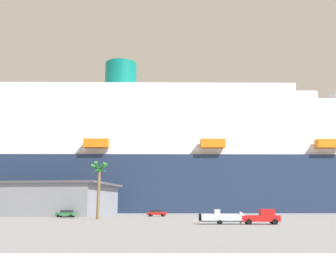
# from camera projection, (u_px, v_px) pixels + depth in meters

# --- Properties ---
(ground_plane) EXTENTS (600.00, 600.00, 0.00)m
(ground_plane) POSITION_uv_depth(u_px,v_px,m) (198.00, 215.00, 102.38)
(ground_plane) COLOR gray
(cruise_ship) EXTENTS (261.18, 52.64, 61.42)m
(cruise_ship) POSITION_uv_depth(u_px,v_px,m) (201.00, 162.00, 145.91)
(cruise_ship) COLOR #1E2D4C
(cruise_ship) RESTS_ON ground_plane
(pickup_truck) EXTENTS (5.67, 2.46, 2.20)m
(pickup_truck) POSITION_uv_depth(u_px,v_px,m) (262.00, 217.00, 57.99)
(pickup_truck) COLOR red
(pickup_truck) RESTS_ON ground_plane
(small_boat_on_trailer) EXTENTS (8.26, 2.23, 2.15)m
(small_boat_on_trailer) POSITION_uv_depth(u_px,v_px,m) (226.00, 218.00, 58.13)
(small_boat_on_trailer) COLOR #595960
(small_boat_on_trailer) RESTS_ON ground_plane
(palm_tree) EXTENTS (3.87, 3.43, 11.26)m
(palm_tree) POSITION_uv_depth(u_px,v_px,m) (99.00, 175.00, 78.32)
(palm_tree) COLOR brown
(palm_tree) RESTS_ON ground_plane
(parked_car_red_hatchback) EXTENTS (4.72, 2.35, 1.58)m
(parked_car_red_hatchback) POSITION_uv_depth(u_px,v_px,m) (157.00, 213.00, 94.43)
(parked_car_red_hatchback) COLOR red
(parked_car_red_hatchback) RESTS_ON ground_plane
(parked_car_green_wagon) EXTENTS (4.48, 2.03, 1.58)m
(parked_car_green_wagon) POSITION_uv_depth(u_px,v_px,m) (66.00, 213.00, 88.44)
(parked_car_green_wagon) COLOR #2D723F
(parked_car_green_wagon) RESTS_ON ground_plane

